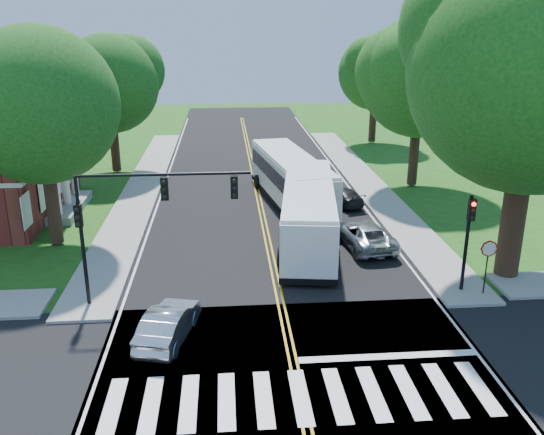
{
  "coord_description": "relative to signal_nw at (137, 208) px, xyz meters",
  "views": [
    {
      "loc": [
        -2.23,
        -16.17,
        11.57
      ],
      "look_at": [
        -0.01,
        10.59,
        2.4
      ],
      "focal_mm": 38.0,
      "sensor_mm": 36.0,
      "label": 1
    }
  ],
  "objects": [
    {
      "name": "edge_line_w",
      "position": [
        -0.94,
        15.57,
        -4.36
      ],
      "size": [
        0.12,
        70.0,
        0.01
      ],
      "primitive_type": "cube",
      "color": "silver",
      "rests_on": "road"
    },
    {
      "name": "stop_bar",
      "position": [
        9.36,
        -4.83,
        -4.36
      ],
      "size": [
        6.6,
        0.4,
        0.01
      ],
      "primitive_type": "cube",
      "color": "silver",
      "rests_on": "road"
    },
    {
      "name": "sidewalk_ne",
      "position": [
        14.16,
        18.57,
        -4.3
      ],
      "size": [
        2.6,
        40.0,
        0.15
      ],
      "primitive_type": "cube",
      "color": "gray",
      "rests_on": "ground"
    },
    {
      "name": "signal_nw",
      "position": [
        0.0,
        0.0,
        0.0
      ],
      "size": [
        7.15,
        0.46,
        5.66
      ],
      "color": "black",
      "rests_on": "ground"
    },
    {
      "name": "edge_line_e",
      "position": [
        12.66,
        15.57,
        -4.36
      ],
      "size": [
        0.12,
        70.0,
        0.01
      ],
      "primitive_type": "cube",
      "color": "silver",
      "rests_on": "road"
    },
    {
      "name": "stop_sign",
      "position": [
        14.86,
        -0.45,
        -2.35
      ],
      "size": [
        0.76,
        0.08,
        2.53
      ],
      "color": "black",
      "rests_on": "ground"
    },
    {
      "name": "tree_ne_big",
      "position": [
        16.86,
        1.57,
        5.24
      ],
      "size": [
        10.8,
        10.8,
        14.91
      ],
      "color": "#301D13",
      "rests_on": "ground"
    },
    {
      "name": "ground",
      "position": [
        5.86,
        -6.43,
        -4.38
      ],
      "size": [
        140.0,
        140.0,
        0.0
      ],
      "primitive_type": "plane",
      "color": "#1E4E13",
      "rests_on": "ground"
    },
    {
      "name": "bus_lead",
      "position": [
        8.09,
        7.05,
        -2.67
      ],
      "size": [
        4.39,
        12.67,
        3.21
      ],
      "rotation": [
        0.0,
        0.0,
        3.0
      ],
      "color": "white",
      "rests_on": "road"
    },
    {
      "name": "center_line",
      "position": [
        5.86,
        15.57,
        -4.36
      ],
      "size": [
        0.36,
        70.0,
        0.01
      ],
      "primitive_type": "cube",
      "color": "gold",
      "rests_on": "road"
    },
    {
      "name": "tree_east_far",
      "position": [
        18.36,
        33.57,
        2.48
      ],
      "size": [
        7.2,
        7.2,
        10.34
      ],
      "color": "#301D13",
      "rests_on": "ground"
    },
    {
      "name": "tree_west_near",
      "position": [
        -5.64,
        7.57,
        3.15
      ],
      "size": [
        8.0,
        8.0,
        11.4
      ],
      "color": "#301D13",
      "rests_on": "ground"
    },
    {
      "name": "bus_follow",
      "position": [
        7.91,
        14.02,
        -2.66
      ],
      "size": [
        4.63,
        12.77,
        3.24
      ],
      "rotation": [
        0.0,
        0.0,
        3.3
      ],
      "color": "white",
      "rests_on": "road"
    },
    {
      "name": "signal_ne",
      "position": [
        14.06,
        0.01,
        -1.41
      ],
      "size": [
        0.3,
        0.46,
        4.4
      ],
      "color": "black",
      "rests_on": "ground"
    },
    {
      "name": "road",
      "position": [
        5.86,
        11.57,
        -4.37
      ],
      "size": [
        14.0,
        96.0,
        0.01
      ],
      "primitive_type": "cube",
      "color": "black",
      "rests_on": "ground"
    },
    {
      "name": "sidewalk_nw",
      "position": [
        -2.44,
        18.57,
        -4.3
      ],
      "size": [
        2.6,
        40.0,
        0.15
      ],
      "primitive_type": "cube",
      "color": "gray",
      "rests_on": "ground"
    },
    {
      "name": "tree_west_far",
      "position": [
        -5.14,
        23.57,
        2.62
      ],
      "size": [
        7.6,
        7.6,
        10.67
      ],
      "color": "#301D13",
      "rests_on": "ground"
    },
    {
      "name": "tree_east_mid",
      "position": [
        17.36,
        17.57,
        3.48
      ],
      "size": [
        8.4,
        8.4,
        11.93
      ],
      "color": "#301D13",
      "rests_on": "ground"
    },
    {
      "name": "crosswalk",
      "position": [
        5.86,
        -6.93,
        -4.36
      ],
      "size": [
        12.6,
        3.0,
        0.01
      ],
      "primitive_type": "cube",
      "color": "silver",
      "rests_on": "road"
    },
    {
      "name": "cross_road",
      "position": [
        5.86,
        -6.43,
        -4.37
      ],
      "size": [
        60.0,
        12.0,
        0.01
      ],
      "primitive_type": "cube",
      "color": "black",
      "rests_on": "ground"
    },
    {
      "name": "dark_sedan",
      "position": [
        11.32,
        13.49,
        -3.8
      ],
      "size": [
        2.6,
        4.18,
        1.13
      ],
      "primitive_type": "imported",
      "rotation": [
        0.0,
        0.0,
        3.42
      ],
      "color": "black",
      "rests_on": "road"
    },
    {
      "name": "suv",
      "position": [
        11.01,
        5.88,
        -3.68
      ],
      "size": [
        2.83,
        5.18,
        1.38
      ],
      "primitive_type": "imported",
      "rotation": [
        0.0,
        0.0,
        3.25
      ],
      "color": "#B3B5BA",
      "rests_on": "road"
    },
    {
      "name": "hatchback",
      "position": [
        1.3,
        -2.95,
        -3.7
      ],
      "size": [
        2.36,
        4.28,
        1.34
      ],
      "primitive_type": "imported",
      "rotation": [
        0.0,
        0.0,
        2.9
      ],
      "color": "silver",
      "rests_on": "road"
    }
  ]
}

